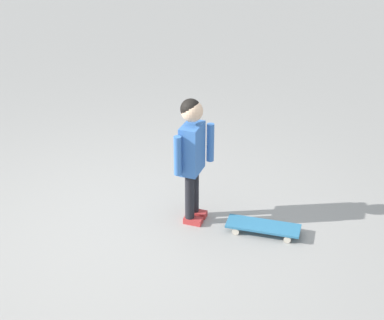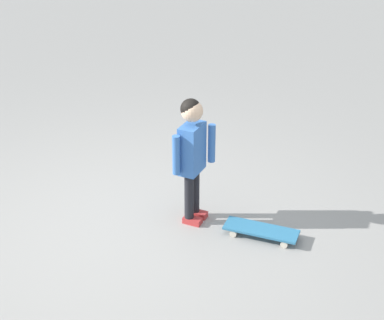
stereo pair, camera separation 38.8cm
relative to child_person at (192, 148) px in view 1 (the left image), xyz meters
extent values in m
plane|color=gray|center=(0.59, -0.21, -0.66)|extent=(50.00, 50.00, 0.00)
cylinder|color=black|center=(-0.05, -0.02, -0.42)|extent=(0.08, 0.08, 0.42)
cube|color=#B73333|center=(-0.06, 0.00, -0.63)|extent=(0.14, 0.17, 0.05)
cylinder|color=black|center=(0.05, 0.02, -0.42)|extent=(0.08, 0.08, 0.42)
cube|color=#B73333|center=(0.04, 0.05, -0.63)|extent=(0.14, 0.17, 0.05)
cube|color=#386BB7|center=(0.00, 0.00, -0.01)|extent=(0.28, 0.23, 0.40)
cylinder|color=#386BB7|center=(-0.18, 0.02, -0.01)|extent=(0.06, 0.06, 0.32)
cylinder|color=#386BB7|center=(0.17, 0.01, -0.01)|extent=(0.06, 0.06, 0.32)
sphere|color=beige|center=(0.00, 0.00, 0.31)|extent=(0.17, 0.17, 0.17)
sphere|color=black|center=(0.00, -0.01, 0.32)|extent=(0.16, 0.16, 0.16)
cube|color=teal|center=(-0.25, 0.54, -0.59)|extent=(0.45, 0.60, 0.02)
cube|color=#B7B7BC|center=(-0.35, 0.72, -0.61)|extent=(0.11, 0.08, 0.02)
cube|color=#B7B7BC|center=(-0.15, 0.37, -0.61)|extent=(0.11, 0.08, 0.02)
cylinder|color=beige|center=(-0.42, 0.69, -0.63)|extent=(0.05, 0.06, 0.06)
cylinder|color=beige|center=(-0.28, 0.76, -0.63)|extent=(0.05, 0.06, 0.06)
cylinder|color=beige|center=(-0.22, 0.33, -0.63)|extent=(0.05, 0.06, 0.06)
cylinder|color=beige|center=(-0.09, 0.40, -0.63)|extent=(0.05, 0.06, 0.06)
camera|label=1|loc=(2.90, 2.85, 1.95)|focal=54.16mm
camera|label=2|loc=(2.61, 3.11, 1.95)|focal=54.16mm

